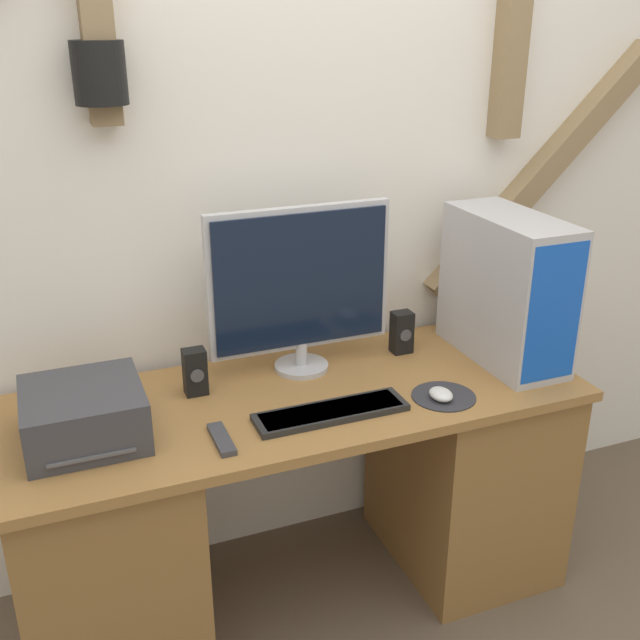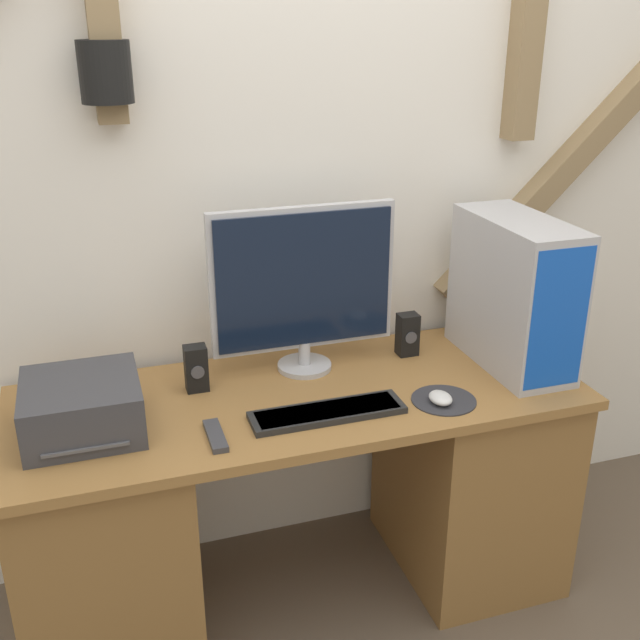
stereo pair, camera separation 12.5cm
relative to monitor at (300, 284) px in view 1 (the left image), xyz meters
The scene contains 11 objects.
wall_back 0.42m from the monitor, 106.58° to the left, with size 6.40×0.19×2.70m.
desk 0.65m from the monitor, 111.19° to the right, with size 1.64×0.63×0.73m.
monitor is the anchor object (origin of this frame).
keyboard 0.40m from the monitor, 94.88° to the right, with size 0.43×0.12×0.02m.
mousepad 0.53m from the monitor, 46.18° to the right, with size 0.18×0.18×0.00m.
mouse 0.52m from the monitor, 49.04° to the right, with size 0.06×0.08×0.03m.
computer_tower 0.64m from the monitor, 13.68° to the right, with size 0.20×0.47×0.46m.
printer 0.71m from the monitor, 164.41° to the right, with size 0.30×0.30×0.14m.
speaker_left 0.40m from the monitor, behind, with size 0.06×0.06×0.14m.
speaker_right 0.40m from the monitor, ahead, with size 0.06×0.06×0.14m.
remote_control 0.54m from the monitor, 135.92° to the right, with size 0.04×0.15×0.02m.
Camera 1 is at (-0.65, -1.48, 1.74)m, focal length 42.00 mm.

